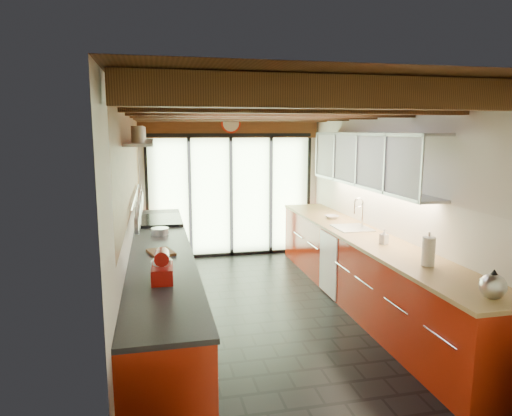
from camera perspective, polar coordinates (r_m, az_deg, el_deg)
name	(u,v)px	position (r m, az deg, el deg)	size (l,w,h in m)	color
ground	(268,312)	(5.80, 1.45, -12.90)	(5.50, 5.50, 0.00)	black
room_shell	(268,180)	(5.39, 1.52, 3.56)	(5.50, 5.50, 5.50)	silver
ceiling_beams	(261,111)	(5.73, 0.63, 12.01)	(3.14, 5.06, 4.90)	#593316
glass_door	(231,163)	(8.02, -3.16, 5.59)	(2.95, 0.10, 2.90)	#C6EAAD
left_counter	(162,284)	(5.49, -11.73, -9.30)	(0.68, 5.00, 0.92)	#A0200B
range_stove	(160,252)	(6.88, -11.93, -5.35)	(0.66, 0.90, 0.97)	silver
right_counter	(364,270)	(6.07, 13.33, -7.53)	(0.68, 5.00, 0.92)	#A0200B
sink_assembly	(353,226)	(6.30, 12.05, -2.16)	(0.45, 0.52, 0.43)	silver
upper_cabinets_right	(369,160)	(6.15, 13.94, 5.87)	(0.34, 3.00, 3.00)	silver
left_wall_fixtures	(140,169)	(5.51, -14.29, 4.76)	(0.28, 2.60, 0.96)	silver
stand_mixer	(162,268)	(4.11, -11.64, -7.38)	(0.20, 0.33, 0.29)	#B1140E
pot_large	(162,267)	(4.32, -11.67, -7.28)	(0.20, 0.20, 0.13)	silver
pot_small	(160,231)	(5.92, -11.94, -2.87)	(0.22, 0.22, 0.09)	silver
cutting_board	(161,252)	(5.03, -11.79, -5.43)	(0.24, 0.33, 0.03)	brown
kettle	(493,285)	(4.09, 27.52, -8.50)	(0.23, 0.27, 0.24)	silver
paper_towel	(428,252)	(4.76, 20.75, -5.14)	(0.17, 0.17, 0.34)	white
soap_bottle	(384,237)	(5.51, 15.71, -3.47)	(0.08, 0.08, 0.18)	silver
bowl	(332,217)	(6.94, 9.45, -1.11)	(0.20, 0.20, 0.05)	silver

